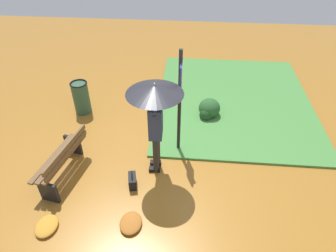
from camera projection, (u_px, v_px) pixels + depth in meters
ground_plane at (156, 169)px, 6.05m from camera, size 18.00×18.00×0.00m
grass_verge at (234, 100)px, 8.06m from camera, size 4.80×4.00×0.05m
person_with_umbrella at (155, 106)px, 5.08m from camera, size 0.96×0.96×2.04m
info_sign_post at (180, 92)px, 5.65m from camera, size 0.44×0.07×2.30m
handbag at (132, 181)px, 5.65m from camera, size 0.32×0.20×0.37m
park_bench at (62, 160)px, 5.70m from camera, size 1.41×0.63×0.75m
trash_bin at (81, 97)px, 7.41m from camera, size 0.42×0.42×0.83m
shrub_cluster at (209, 109)px, 7.36m from camera, size 0.58×0.52×0.47m
leaf_pile_near_person at (47, 226)px, 4.96m from camera, size 0.45×0.36×0.10m
leaf_pile_by_bench at (131, 223)px, 5.01m from camera, size 0.46×0.37×0.10m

